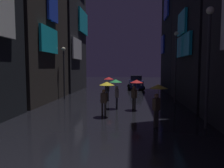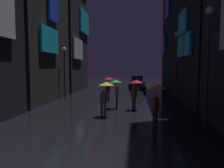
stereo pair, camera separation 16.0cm
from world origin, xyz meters
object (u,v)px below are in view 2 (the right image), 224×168
Objects in this scene: pedestrian_midstreet_left_red at (136,86)px; pedestrian_far_right_red at (109,82)px; streetlamp_left_far at (65,66)px; pedestrian_midstreet_centre_yellow at (157,94)px; pedestrian_foreground_right_yellow at (105,89)px; streetlamp_right_far at (176,59)px; pedestrian_near_crossing_green at (116,86)px; car_distant at (137,83)px; streetlamp_right_near at (208,54)px.

pedestrian_far_right_red is at bearing 121.41° from pedestrian_midstreet_left_red.
pedestrian_midstreet_left_red is at bearing -33.90° from streetlamp_left_far.
pedestrian_midstreet_left_red is 3.96m from pedestrian_midstreet_centre_yellow.
streetlamp_right_far is at bearing 46.48° from pedestrian_foreground_right_yellow.
streetlamp_left_far is (-5.30, 4.25, 1.43)m from pedestrian_near_crossing_green.
car_distant is 18.10m from streetlamp_right_near.
pedestrian_midstreet_left_red is 5.50m from streetlamp_right_near.
pedestrian_far_right_red and pedestrian_midstreet_left_red have the same top height.
pedestrian_foreground_right_yellow is (-0.41, -2.42, 0.00)m from pedestrian_near_crossing_green.
streetlamp_left_far reaches higher than pedestrian_midstreet_left_red.
pedestrian_near_crossing_green is at bearing 138.28° from streetlamp_right_near.
pedestrian_near_crossing_green is 1.00× the size of pedestrian_foreground_right_yellow.
pedestrian_far_right_red is at bearing 95.65° from pedestrian_foreground_right_yellow.
streetlamp_right_near is at bearing -19.15° from pedestrian_foreground_right_yellow.
pedestrian_foreground_right_yellow and pedestrian_midstreet_left_red have the same top height.
pedestrian_near_crossing_green and pedestrian_midstreet_centre_yellow have the same top height.
pedestrian_near_crossing_green is 13.56m from car_distant.
streetlamp_right_far reaches higher than streetlamp_right_near.
pedestrian_foreground_right_yellow is at bearing 149.71° from pedestrian_midstreet_centre_yellow.
pedestrian_far_right_red and pedestrian_near_crossing_green have the same top height.
pedestrian_far_right_red is 4.60m from pedestrian_midstreet_left_red.
streetlamp_left_far reaches higher than pedestrian_foreground_right_yellow.
streetlamp_right_far reaches higher than pedestrian_midstreet_centre_yellow.
streetlamp_right_far reaches higher than streetlamp_left_far.
car_distant is at bearing 92.63° from pedestrian_midstreet_centre_yellow.
pedestrian_foreground_right_yellow is at bearing -97.24° from car_distant.
pedestrian_far_right_red reaches higher than car_distant.
pedestrian_midstreet_centre_yellow is at bearing -30.29° from pedestrian_foreground_right_yellow.
pedestrian_near_crossing_green is 2.45m from pedestrian_foreground_right_yellow.
streetlamp_left_far is at bearing 132.84° from pedestrian_midstreet_centre_yellow.
pedestrian_midstreet_left_red reaches higher than car_distant.
pedestrian_far_right_red is 8.47m from pedestrian_midstreet_centre_yellow.
pedestrian_midstreet_left_red is 0.50× the size of car_distant.
pedestrian_near_crossing_green is 0.36× the size of streetlamp_right_far.
pedestrian_foreground_right_yellow is 7.69m from streetlamp_right_far.
car_distant is 0.73× the size of streetlamp_right_near.
pedestrian_foreground_right_yellow is 0.36× the size of streetlamp_right_far.
pedestrian_foreground_right_yellow is 8.39m from streetlamp_left_far.
pedestrian_far_right_red is at bearing 125.97° from streetlamp_right_near.
pedestrian_midstreet_centre_yellow is at bearing -66.16° from pedestrian_far_right_red.
streetlamp_right_near is 0.97× the size of streetlamp_right_far.
streetlamp_right_near is at bearing -80.04° from car_distant.
pedestrian_near_crossing_green is 6.94m from streetlamp_left_far.
streetlamp_right_far is at bearing 32.25° from pedestrian_near_crossing_green.
pedestrian_midstreet_left_red is at bearing -58.59° from pedestrian_far_right_red.
pedestrian_far_right_red is at bearing 113.84° from pedestrian_midstreet_centre_yellow.
streetlamp_right_near is 13.09m from streetlamp_left_far.
streetlamp_right_far is (4.70, 2.97, 2.00)m from pedestrian_near_crossing_green.
pedestrian_midstreet_left_red and pedestrian_midstreet_centre_yellow have the same top height.
pedestrian_near_crossing_green is at bearing 170.00° from pedestrian_midstreet_left_red.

